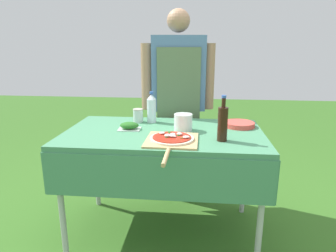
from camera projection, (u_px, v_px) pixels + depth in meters
ground_plane at (164, 231)px, 2.35m from camera, size 12.00×12.00×0.00m
prep_table at (164, 142)px, 2.15m from camera, size 1.42×0.83×0.81m
person_cook at (178, 92)px, 2.64m from camera, size 0.63×0.26×1.70m
pizza_on_peel at (172, 140)px, 1.90m from camera, size 0.34×0.59×0.05m
oil_bottle at (223, 123)px, 1.89m from camera, size 0.06×0.06×0.30m
water_bottle at (152, 108)px, 2.36m from camera, size 0.07×0.07×0.24m
herb_container at (129, 126)px, 2.17m from camera, size 0.16×0.12×0.06m
mixing_tub at (183, 122)px, 2.14m from camera, size 0.13×0.13×0.12m
plate_stack at (239, 124)px, 2.25m from camera, size 0.23×0.23×0.03m
sauce_jar at (138, 116)px, 2.38m from camera, size 0.08×0.08×0.11m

